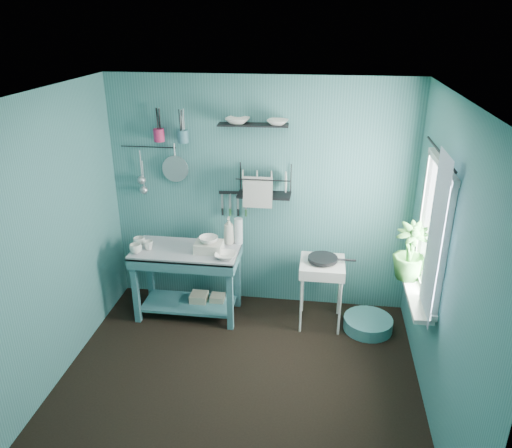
# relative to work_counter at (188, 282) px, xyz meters

# --- Properties ---
(floor) EXTENTS (3.20, 3.20, 0.00)m
(floor) POSITION_rel_work_counter_xyz_m (0.72, -1.07, -0.39)
(floor) COLOR black
(floor) RESTS_ON ground
(ceiling) EXTENTS (3.20, 3.20, 0.00)m
(ceiling) POSITION_rel_work_counter_xyz_m (0.72, -1.07, 2.11)
(ceiling) COLOR silver
(ceiling) RESTS_ON ground
(wall_back) EXTENTS (3.20, 0.00, 3.20)m
(wall_back) POSITION_rel_work_counter_xyz_m (0.72, 0.43, 0.86)
(wall_back) COLOR #356D6D
(wall_back) RESTS_ON ground
(wall_front) EXTENTS (3.20, 0.00, 3.20)m
(wall_front) POSITION_rel_work_counter_xyz_m (0.72, -2.57, 0.86)
(wall_front) COLOR #356D6D
(wall_front) RESTS_ON ground
(wall_left) EXTENTS (0.00, 3.00, 3.00)m
(wall_left) POSITION_rel_work_counter_xyz_m (-0.88, -1.07, 0.86)
(wall_left) COLOR #356D6D
(wall_left) RESTS_ON ground
(wall_right) EXTENTS (0.00, 3.00, 3.00)m
(wall_right) POSITION_rel_work_counter_xyz_m (2.32, -1.07, 0.86)
(wall_right) COLOR #356D6D
(wall_right) RESTS_ON ground
(work_counter) EXTENTS (1.13, 0.62, 0.78)m
(work_counter) POSITION_rel_work_counter_xyz_m (0.00, 0.00, 0.00)
(work_counter) COLOR #376C74
(work_counter) RESTS_ON floor
(mug_left) EXTENTS (0.12, 0.12, 0.10)m
(mug_left) POSITION_rel_work_counter_xyz_m (-0.48, -0.16, 0.44)
(mug_left) COLOR white
(mug_left) RESTS_ON work_counter
(mug_mid) EXTENTS (0.14, 0.14, 0.09)m
(mug_mid) POSITION_rel_work_counter_xyz_m (-0.38, -0.06, 0.44)
(mug_mid) COLOR white
(mug_mid) RESTS_ON work_counter
(mug_right) EXTENTS (0.17, 0.17, 0.10)m
(mug_right) POSITION_rel_work_counter_xyz_m (-0.50, 0.00, 0.44)
(mug_right) COLOR white
(mug_right) RESTS_ON work_counter
(wash_tub) EXTENTS (0.28, 0.22, 0.10)m
(wash_tub) POSITION_rel_work_counter_xyz_m (0.25, -0.02, 0.44)
(wash_tub) COLOR beige
(wash_tub) RESTS_ON work_counter
(tub_bowl) EXTENTS (0.20, 0.19, 0.06)m
(tub_bowl) POSITION_rel_work_counter_xyz_m (0.25, -0.02, 0.52)
(tub_bowl) COLOR white
(tub_bowl) RESTS_ON wash_tub
(soap_bottle) EXTENTS (0.11, 0.12, 0.30)m
(soap_bottle) POSITION_rel_work_counter_xyz_m (0.42, 0.20, 0.54)
(soap_bottle) COLOR beige
(soap_bottle) RESTS_ON work_counter
(water_bottle) EXTENTS (0.09, 0.09, 0.28)m
(water_bottle) POSITION_rel_work_counter_xyz_m (0.52, 0.22, 0.53)
(water_bottle) COLOR silver
(water_bottle) RESTS_ON work_counter
(counter_bowl) EXTENTS (0.22, 0.22, 0.05)m
(counter_bowl) POSITION_rel_work_counter_xyz_m (0.45, -0.15, 0.42)
(counter_bowl) COLOR white
(counter_bowl) RESTS_ON work_counter
(hotplate_stand) EXTENTS (0.52, 0.52, 0.72)m
(hotplate_stand) POSITION_rel_work_counter_xyz_m (1.42, 0.02, -0.03)
(hotplate_stand) COLOR silver
(hotplate_stand) RESTS_ON floor
(frying_pan) EXTENTS (0.30, 0.30, 0.03)m
(frying_pan) POSITION_rel_work_counter_xyz_m (1.42, 0.02, 0.37)
(frying_pan) COLOR black
(frying_pan) RESTS_ON hotplate_stand
(knife_strip) EXTENTS (0.32, 0.04, 0.03)m
(knife_strip) POSITION_rel_work_counter_xyz_m (0.45, 0.40, 0.89)
(knife_strip) COLOR black
(knife_strip) RESTS_ON wall_back
(dish_rack) EXTENTS (0.55, 0.25, 0.32)m
(dish_rack) POSITION_rel_work_counter_xyz_m (0.78, 0.30, 1.07)
(dish_rack) COLOR black
(dish_rack) RESTS_ON wall_back
(upper_shelf) EXTENTS (0.71, 0.22, 0.01)m
(upper_shelf) POSITION_rel_work_counter_xyz_m (0.66, 0.33, 1.64)
(upper_shelf) COLOR black
(upper_shelf) RESTS_ON wall_back
(shelf_bowl_left) EXTENTS (0.26, 0.26, 0.06)m
(shelf_bowl_left) POSITION_rel_work_counter_xyz_m (0.51, 0.33, 1.63)
(shelf_bowl_left) COLOR white
(shelf_bowl_left) RESTS_ON upper_shelf
(shelf_bowl_right) EXTENTS (0.23, 0.23, 0.05)m
(shelf_bowl_right) POSITION_rel_work_counter_xyz_m (0.91, 0.33, 1.62)
(shelf_bowl_right) COLOR white
(shelf_bowl_right) RESTS_ON upper_shelf
(utensil_cup_magenta) EXTENTS (0.11, 0.11, 0.13)m
(utensil_cup_magenta) POSITION_rel_work_counter_xyz_m (-0.32, 0.35, 1.50)
(utensil_cup_magenta) COLOR #AC1F4D
(utensil_cup_magenta) RESTS_ON wall_back
(utensil_cup_teal) EXTENTS (0.11, 0.11, 0.13)m
(utensil_cup_teal) POSITION_rel_work_counter_xyz_m (-0.06, 0.35, 1.49)
(utensil_cup_teal) COLOR #396977
(utensil_cup_teal) RESTS_ON wall_back
(colander) EXTENTS (0.28, 0.03, 0.28)m
(colander) POSITION_rel_work_counter_xyz_m (-0.18, 0.38, 1.14)
(colander) COLOR #AEB0B6
(colander) RESTS_ON wall_back
(ladle_outer) EXTENTS (0.01, 0.01, 0.30)m
(ladle_outer) POSITION_rel_work_counter_xyz_m (-0.56, 0.39, 1.17)
(ladle_outer) COLOR #AEB0B6
(ladle_outer) RESTS_ON wall_back
(ladle_inner) EXTENTS (0.01, 0.01, 0.30)m
(ladle_inner) POSITION_rel_work_counter_xyz_m (-0.54, 0.39, 1.06)
(ladle_inner) COLOR #AEB0B6
(ladle_inner) RESTS_ON wall_back
(hook_rail) EXTENTS (0.60, 0.01, 0.01)m
(hook_rail) POSITION_rel_work_counter_xyz_m (-0.46, 0.40, 1.36)
(hook_rail) COLOR black
(hook_rail) RESTS_ON wall_back
(window_glass) EXTENTS (0.00, 1.10, 1.10)m
(window_glass) POSITION_rel_work_counter_xyz_m (2.30, -0.62, 1.01)
(window_glass) COLOR white
(window_glass) RESTS_ON wall_right
(windowsill) EXTENTS (0.16, 0.95, 0.04)m
(windowsill) POSITION_rel_work_counter_xyz_m (2.22, -0.62, 0.42)
(windowsill) COLOR silver
(windowsill) RESTS_ON wall_right
(curtain) EXTENTS (0.00, 1.35, 1.35)m
(curtain) POSITION_rel_work_counter_xyz_m (2.24, -0.92, 1.06)
(curtain) COLOR silver
(curtain) RESTS_ON wall_right
(curtain_rod) EXTENTS (0.02, 1.05, 0.02)m
(curtain_rod) POSITION_rel_work_counter_xyz_m (2.26, -0.62, 1.66)
(curtain_rod) COLOR black
(curtain_rod) RESTS_ON wall_right
(potted_plant) EXTENTS (0.33, 0.33, 0.52)m
(potted_plant) POSITION_rel_work_counter_xyz_m (2.17, -0.40, 0.70)
(potted_plant) COLOR #2F6C2B
(potted_plant) RESTS_ON windowsill
(storage_tin_large) EXTENTS (0.18, 0.18, 0.22)m
(storage_tin_large) POSITION_rel_work_counter_xyz_m (0.10, 0.05, -0.28)
(storage_tin_large) COLOR gray
(storage_tin_large) RESTS_ON floor
(storage_tin_small) EXTENTS (0.15, 0.15, 0.20)m
(storage_tin_small) POSITION_rel_work_counter_xyz_m (0.30, 0.08, -0.29)
(storage_tin_small) COLOR gray
(storage_tin_small) RESTS_ON floor
(floor_basin) EXTENTS (0.50, 0.50, 0.13)m
(floor_basin) POSITION_rel_work_counter_xyz_m (1.92, -0.05, -0.33)
(floor_basin) COLOR teal
(floor_basin) RESTS_ON floor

